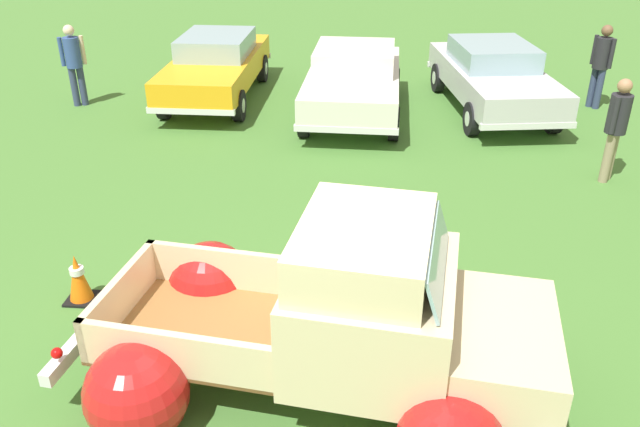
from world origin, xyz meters
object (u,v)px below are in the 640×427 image
Objects in this scene: vintage_pickup_truck at (344,329)px; show_car_2 at (493,75)px; spectator_1 at (74,60)px; lane_cone_0 at (78,278)px; show_car_0 at (216,64)px; spectator_2 at (601,61)px; show_car_1 at (354,79)px; spectator_0 at (617,124)px.

vintage_pickup_truck is 1.00× the size of show_car_2.
show_car_2 is at bearing 66.55° from spectator_1.
show_car_2 reaches higher than lane_cone_0.
vintage_pickup_truck is at bearing 20.11° from show_car_0.
spectator_2 reaches higher than show_car_2.
spectator_2 is at bearing 69.39° from vintage_pickup_truck.
show_car_1 is at bearing 67.26° from lane_cone_0.
show_car_1 is 2.53× the size of spectator_0.
spectator_2 is at bearing -68.20° from spectator_0.
vintage_pickup_truck is 2.75× the size of spectator_0.
spectator_1 is at bearing -95.88° from show_car_2.
vintage_pickup_truck reaches higher than spectator_2.
spectator_0 is at bearing 12.64° from show_car_2.
show_car_2 is (6.15, -0.33, 0.00)m from show_car_0.
show_car_0 is at bearing 143.45° from spectator_2.
spectator_1 reaches higher than spectator_0.
show_car_1 is 3.04m from show_car_2.
spectator_0 is 4.08m from spectator_2.
spectator_0 is at bearing -139.55° from spectator_2.
show_car_1 is 5.36m from spectator_0.
show_car_2 is at bearing 102.39° from show_car_1.
show_car_0 reaches higher than lane_cone_0.
spectator_1 is at bearing 134.22° from vintage_pickup_truck.
spectator_1 is at bearing -89.70° from show_car_1.
spectator_2 reaches higher than show_car_1.
show_car_1 is at bearing 99.29° from vintage_pickup_truck.
lane_cone_0 is (0.16, -8.11, -0.47)m from show_car_0.
spectator_2 is (8.48, 0.03, 0.26)m from show_car_0.
spectator_0 is at bearing 62.57° from show_car_0.
show_car_2 is at bearing 52.38° from lane_cone_0.
vintage_pickup_truck is 3.54m from lane_cone_0.
vintage_pickup_truck is 10.00m from show_car_0.
show_car_1 is 2.50× the size of spectator_1.
spectator_2 is at bearing 44.36° from lane_cone_0.
spectator_0 is 0.97× the size of spectator_2.
show_car_2 is (2.98, 0.58, -0.00)m from show_car_1.
vintage_pickup_truck is at bearing 87.22° from spectator_0.
lane_cone_0 is at bearing -3.30° from spectator_1.
show_car_2 is at bearing 80.85° from vintage_pickup_truck.
show_car_0 is 8.55m from spectator_0.
show_car_0 is (-3.42, 9.40, 0.03)m from vintage_pickup_truck.
spectator_2 is (5.31, 0.94, 0.25)m from show_car_1.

